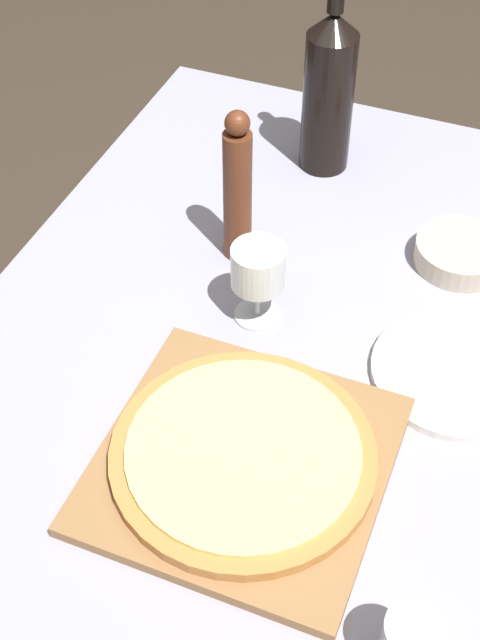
{
  "coord_description": "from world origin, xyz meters",
  "views": [
    {
      "loc": [
        0.29,
        -0.87,
        1.75
      ],
      "look_at": [
        -0.05,
        -0.04,
        0.83
      ],
      "focal_mm": 50.0,
      "sensor_mm": 36.0,
      "label": 1
    }
  ],
  "objects_px": {
    "pizza": "(243,455)",
    "pepper_mill": "(237,190)",
    "small_bowl": "(460,253)",
    "wine_glass": "(258,270)",
    "wine_bottle": "(329,90)"
  },
  "relations": [
    {
      "from": "pizza",
      "to": "pepper_mill",
      "type": "xyz_separation_m",
      "value": [
        -0.17,
        0.39,
        0.1
      ]
    },
    {
      "from": "pizza",
      "to": "small_bowl",
      "type": "xyz_separation_m",
      "value": [
        0.18,
        0.51,
        -0.01
      ]
    },
    {
      "from": "pizza",
      "to": "small_bowl",
      "type": "relative_size",
      "value": 2.36
    },
    {
      "from": "pizza",
      "to": "small_bowl",
      "type": "distance_m",
      "value": 0.54
    },
    {
      "from": "wine_glass",
      "to": "small_bowl",
      "type": "distance_m",
      "value": 0.36
    },
    {
      "from": "wine_bottle",
      "to": "small_bowl",
      "type": "relative_size",
      "value": 2.52
    },
    {
      "from": "wine_glass",
      "to": "wine_bottle",
      "type": "bearing_deg",
      "value": 94.06
    },
    {
      "from": "wine_bottle",
      "to": "pepper_mill",
      "type": "height_order",
      "value": "wine_bottle"
    },
    {
      "from": "pizza",
      "to": "wine_glass",
      "type": "distance_m",
      "value": 0.29
    },
    {
      "from": "pizza",
      "to": "wine_bottle",
      "type": "height_order",
      "value": "wine_bottle"
    },
    {
      "from": "pizza",
      "to": "wine_bottle",
      "type": "relative_size",
      "value": 0.93
    },
    {
      "from": "pepper_mill",
      "to": "wine_bottle",
      "type": "bearing_deg",
      "value": 79.63
    },
    {
      "from": "pepper_mill",
      "to": "wine_glass",
      "type": "relative_size",
      "value": 2.02
    },
    {
      "from": "wine_bottle",
      "to": "pepper_mill",
      "type": "relative_size",
      "value": 1.38
    },
    {
      "from": "pizza",
      "to": "wine_bottle",
      "type": "distance_m",
      "value": 0.7
    }
  ]
}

